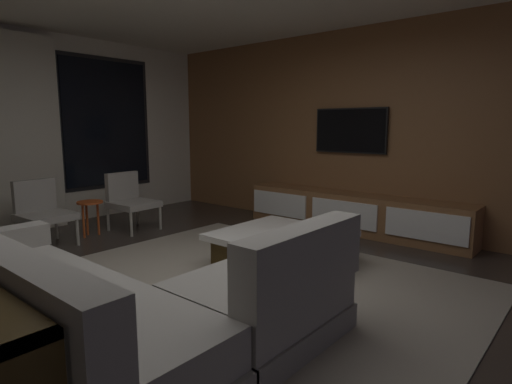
{
  "coord_description": "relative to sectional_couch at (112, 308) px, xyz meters",
  "views": [
    {
      "loc": [
        -2.26,
        -2.48,
        1.42
      ],
      "look_at": [
        1.11,
        0.36,
        0.72
      ],
      "focal_mm": 29.47,
      "sensor_mm": 36.0,
      "label": 1
    }
  ],
  "objects": [
    {
      "name": "media_wall",
      "position": [
        4.01,
        0.2,
        1.06
      ],
      "size": [
        0.12,
        7.8,
        2.7
      ],
      "color": "brown",
      "rests_on": "floor"
    },
    {
      "name": "accent_chair_by_curtain",
      "position": [
        0.77,
        2.8,
        0.14
      ],
      "size": [
        0.56,
        0.58,
        0.78
      ],
      "color": "#B2ADA0",
      "rests_on": "floor"
    },
    {
      "name": "area_rug",
      "position": [
        1.3,
        0.1,
        -0.28
      ],
      "size": [
        3.2,
        3.8,
        0.01
      ],
      "primitive_type": "cube",
      "color": "gray",
      "rests_on": "floor"
    },
    {
      "name": "side_stool",
      "position": [
        1.35,
        2.76,
        0.08
      ],
      "size": [
        0.32,
        0.32,
        0.46
      ],
      "color": "#BF4C1E",
      "rests_on": "floor"
    },
    {
      "name": "book_stack_on_coffee_table",
      "position": [
        1.94,
        -0.01,
        0.12
      ],
      "size": [
        0.26,
        0.21,
        0.09
      ],
      "color": "#8FAFAA",
      "rests_on": "coffee_table"
    },
    {
      "name": "media_console",
      "position": [
        3.72,
        0.25,
        -0.04
      ],
      "size": [
        0.46,
        3.1,
        0.52
      ],
      "color": "brown",
      "rests_on": "floor"
    },
    {
      "name": "coffee_table",
      "position": [
        1.97,
        0.16,
        -0.1
      ],
      "size": [
        1.16,
        1.16,
        0.36
      ],
      "color": "#3F2E12",
      "rests_on": "floor"
    },
    {
      "name": "floor",
      "position": [
        0.95,
        0.2,
        -0.29
      ],
      "size": [
        9.2,
        9.2,
        0.0
      ],
      "primitive_type": "plane",
      "color": "#332B26"
    },
    {
      "name": "mounted_tv",
      "position": [
        3.9,
        0.45,
        1.06
      ],
      "size": [
        0.05,
        1.04,
        0.6
      ],
      "color": "black"
    },
    {
      "name": "sectional_couch",
      "position": [
        0.0,
        0.0,
        0.0
      ],
      "size": [
        1.98,
        2.5,
        0.82
      ],
      "color": "gray",
      "rests_on": "floor"
    },
    {
      "name": "accent_chair_near_window",
      "position": [
        1.89,
        2.69,
        0.14
      ],
      "size": [
        0.57,
        0.59,
        0.78
      ],
      "color": "#B2ADA0",
      "rests_on": "floor"
    },
    {
      "name": "back_wall_with_window",
      "position": [
        0.89,
        3.82,
        1.05
      ],
      "size": [
        6.6,
        0.3,
        2.7
      ],
      "color": "silver",
      "rests_on": "floor"
    }
  ]
}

